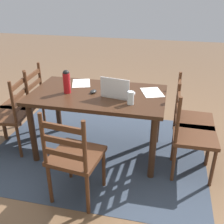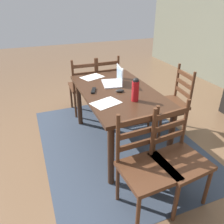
{
  "view_description": "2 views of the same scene",
  "coord_description": "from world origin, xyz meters",
  "px_view_note": "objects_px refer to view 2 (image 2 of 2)",
  "views": [
    {
      "loc": [
        -0.76,
        2.64,
        1.89
      ],
      "look_at": [
        -0.15,
        -0.06,
        0.51
      ],
      "focal_mm": 42.66,
      "sensor_mm": 36.0,
      "label": 1
    },
    {
      "loc": [
        2.31,
        -0.98,
        1.8
      ],
      "look_at": [
        0.08,
        -0.11,
        0.52
      ],
      "focal_mm": 35.67,
      "sensor_mm": 36.0,
      "label": 2
    }
  ],
  "objects_px": {
    "chair_far_head": "(171,103)",
    "chair_right_far": "(178,158)",
    "laptop": "(115,80)",
    "drinking_glass": "(121,74)",
    "chair_right_near": "(145,167)",
    "water_bottle": "(135,89)",
    "tv_remote": "(94,90)",
    "chair_left_near": "(84,86)",
    "chair_left_far": "(104,84)",
    "computer_mouse": "(120,91)",
    "dining_table": "(118,98)"
  },
  "relations": [
    {
      "from": "chair_left_far",
      "to": "tv_remote",
      "type": "relative_size",
      "value": 5.59
    },
    {
      "from": "chair_right_near",
      "to": "drinking_glass",
      "type": "relative_size",
      "value": 6.98
    },
    {
      "from": "chair_right_near",
      "to": "laptop",
      "type": "xyz_separation_m",
      "value": [
        -1.26,
        0.22,
        0.36
      ]
    },
    {
      "from": "chair_left_near",
      "to": "chair_right_far",
      "type": "xyz_separation_m",
      "value": [
        2.07,
        0.34,
        0.0
      ]
    },
    {
      "from": "chair_left_far",
      "to": "water_bottle",
      "type": "xyz_separation_m",
      "value": [
        1.37,
        -0.12,
        0.43
      ]
    },
    {
      "from": "drinking_glass",
      "to": "laptop",
      "type": "bearing_deg",
      "value": -41.64
    },
    {
      "from": "chair_far_head",
      "to": "chair_right_far",
      "type": "xyz_separation_m",
      "value": [
        1.03,
        -0.63,
        0.0
      ]
    },
    {
      "from": "chair_right_near",
      "to": "dining_table",
      "type": "bearing_deg",
      "value": 170.4
    },
    {
      "from": "chair_left_near",
      "to": "chair_right_far",
      "type": "height_order",
      "value": "same"
    },
    {
      "from": "chair_right_near",
      "to": "drinking_glass",
      "type": "bearing_deg",
      "value": 165.19
    },
    {
      "from": "dining_table",
      "to": "water_bottle",
      "type": "xyz_separation_m",
      "value": [
        0.34,
        0.06,
        0.24
      ]
    },
    {
      "from": "dining_table",
      "to": "computer_mouse",
      "type": "bearing_deg",
      "value": 5.13
    },
    {
      "from": "chair_far_head",
      "to": "dining_table",
      "type": "bearing_deg",
      "value": -90.37
    },
    {
      "from": "chair_far_head",
      "to": "chair_right_near",
      "type": "relative_size",
      "value": 1.0
    },
    {
      "from": "chair_left_far",
      "to": "computer_mouse",
      "type": "distance_m",
      "value": 1.14
    },
    {
      "from": "dining_table",
      "to": "computer_mouse",
      "type": "xyz_separation_m",
      "value": [
        0.05,
        0.0,
        0.12
      ]
    },
    {
      "from": "chair_right_far",
      "to": "chair_right_near",
      "type": "bearing_deg",
      "value": -90.04
    },
    {
      "from": "chair_right_near",
      "to": "laptop",
      "type": "relative_size",
      "value": 2.68
    },
    {
      "from": "dining_table",
      "to": "laptop",
      "type": "bearing_deg",
      "value": 167.73
    },
    {
      "from": "laptop",
      "to": "drinking_glass",
      "type": "bearing_deg",
      "value": 138.36
    },
    {
      "from": "dining_table",
      "to": "chair_right_near",
      "type": "bearing_deg",
      "value": -9.6
    },
    {
      "from": "chair_left_far",
      "to": "laptop",
      "type": "height_order",
      "value": "laptop"
    },
    {
      "from": "water_bottle",
      "to": "computer_mouse",
      "type": "bearing_deg",
      "value": -169.66
    },
    {
      "from": "chair_left_near",
      "to": "laptop",
      "type": "bearing_deg",
      "value": 15.43
    },
    {
      "from": "dining_table",
      "to": "chair_left_far",
      "type": "height_order",
      "value": "chair_left_far"
    },
    {
      "from": "dining_table",
      "to": "chair_right_far",
      "type": "relative_size",
      "value": 1.57
    },
    {
      "from": "chair_left_near",
      "to": "chair_right_near",
      "type": "height_order",
      "value": "same"
    },
    {
      "from": "tv_remote",
      "to": "laptop",
      "type": "bearing_deg",
      "value": 45.72
    },
    {
      "from": "chair_left_near",
      "to": "computer_mouse",
      "type": "xyz_separation_m",
      "value": [
        1.08,
        0.18,
        0.31
      ]
    },
    {
      "from": "laptop",
      "to": "drinking_glass",
      "type": "relative_size",
      "value": 2.6
    },
    {
      "from": "dining_table",
      "to": "chair_far_head",
      "type": "height_order",
      "value": "chair_far_head"
    },
    {
      "from": "chair_right_near",
      "to": "laptop",
      "type": "bearing_deg",
      "value": 169.92
    },
    {
      "from": "chair_left_near",
      "to": "tv_remote",
      "type": "height_order",
      "value": "chair_left_near"
    },
    {
      "from": "water_bottle",
      "to": "tv_remote",
      "type": "bearing_deg",
      "value": -140.83
    },
    {
      "from": "chair_far_head",
      "to": "water_bottle",
      "type": "bearing_deg",
      "value": -66.1
    },
    {
      "from": "chair_left_near",
      "to": "laptop",
      "type": "distance_m",
      "value": 0.91
    },
    {
      "from": "chair_far_head",
      "to": "chair_right_far",
      "type": "distance_m",
      "value": 1.21
    },
    {
      "from": "chair_left_near",
      "to": "laptop",
      "type": "relative_size",
      "value": 2.68
    },
    {
      "from": "chair_far_head",
      "to": "laptop",
      "type": "height_order",
      "value": "laptop"
    },
    {
      "from": "chair_far_head",
      "to": "chair_right_near",
      "type": "height_order",
      "value": "same"
    },
    {
      "from": "laptop",
      "to": "drinking_glass",
      "type": "distance_m",
      "value": 0.23
    },
    {
      "from": "water_bottle",
      "to": "tv_remote",
      "type": "height_order",
      "value": "water_bottle"
    },
    {
      "from": "dining_table",
      "to": "chair_right_far",
      "type": "bearing_deg",
      "value": 9.22
    },
    {
      "from": "dining_table",
      "to": "tv_remote",
      "type": "xyz_separation_m",
      "value": [
        -0.09,
        -0.29,
        0.11
      ]
    },
    {
      "from": "chair_right_far",
      "to": "water_bottle",
      "type": "distance_m",
      "value": 0.83
    },
    {
      "from": "laptop",
      "to": "tv_remote",
      "type": "height_order",
      "value": "laptop"
    },
    {
      "from": "chair_right_near",
      "to": "water_bottle",
      "type": "distance_m",
      "value": 0.85
    },
    {
      "from": "chair_right_near",
      "to": "computer_mouse",
      "type": "bearing_deg",
      "value": 169.64
    },
    {
      "from": "computer_mouse",
      "to": "chair_left_far",
      "type": "bearing_deg",
      "value": -175.67
    },
    {
      "from": "chair_far_head",
      "to": "water_bottle",
      "type": "relative_size",
      "value": 3.63
    }
  ]
}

